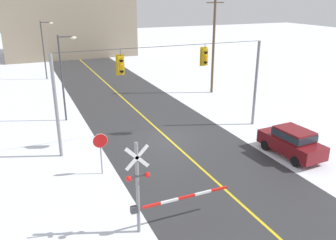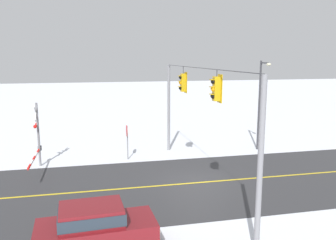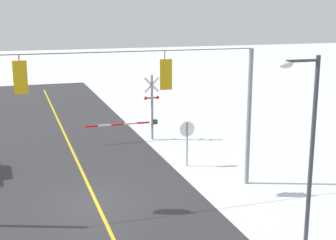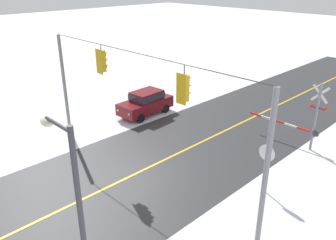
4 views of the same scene
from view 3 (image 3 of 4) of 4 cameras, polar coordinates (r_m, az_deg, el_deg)
The scene contains 5 objects.
ground_plane at distance 20.50m, azimuth -8.59°, elevation -9.59°, with size 160.00×160.00×0.00m, color silver.
signal_span at distance 19.35m, azimuth -8.78°, elevation 1.56°, with size 14.20×0.47×6.22m.
stop_sign at distance 24.22m, azimuth 2.28°, elevation -1.63°, with size 0.80×0.09×2.35m.
railroad_crossing at distance 29.10m, azimuth -2.67°, elevation 1.34°, with size 4.64×0.31×4.00m.
streetlamp_near at distance 15.45m, azimuth 16.22°, elevation -2.18°, with size 1.39×0.28×6.50m.
Camera 3 is at (2.98, 18.72, 7.82)m, focal length 51.14 mm.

